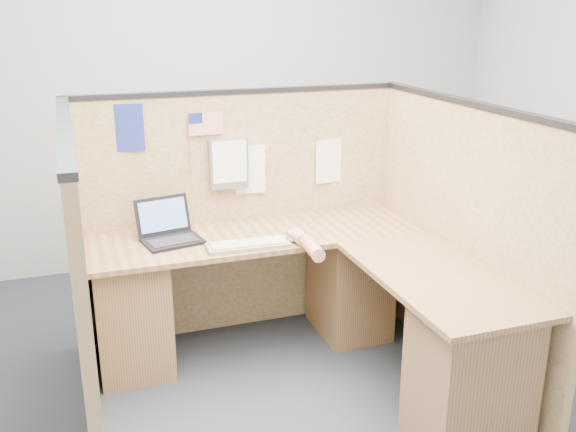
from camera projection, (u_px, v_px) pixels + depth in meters
name	position (u px, v px, depth m)	size (l,w,h in m)	color
floor	(296.00, 405.00, 3.36)	(5.00, 5.00, 0.00)	#1F232C
wall_back	(199.00, 87.00, 4.95)	(5.00, 5.00, 0.00)	#A1A4A6
cubicle_partitions	(271.00, 241.00, 3.51)	(2.06, 1.83, 1.53)	brown
l_desk	(310.00, 309.00, 3.55)	(1.95, 1.75, 0.73)	brown
laptop	(170.00, 230.00, 3.63)	(0.35, 0.36, 0.23)	black
keyboard	(248.00, 245.00, 3.52)	(0.46, 0.17, 0.03)	gray
mouse	(296.00, 238.00, 3.60)	(0.11, 0.07, 0.05)	silver
hand_forearm	(307.00, 243.00, 3.48)	(0.11, 0.40, 0.08)	tan
blue_poster	(126.00, 128.00, 3.60)	(0.20, 0.00, 0.27)	navy
american_flag	(202.00, 126.00, 3.73)	(0.21, 0.01, 0.36)	olive
file_holder	(229.00, 164.00, 3.84)	(0.23, 0.05, 0.30)	slate
paper_left	(246.00, 170.00, 3.91)	(0.24, 0.00, 0.30)	white
paper_right	(331.00, 161.00, 4.08)	(0.22, 0.00, 0.28)	white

